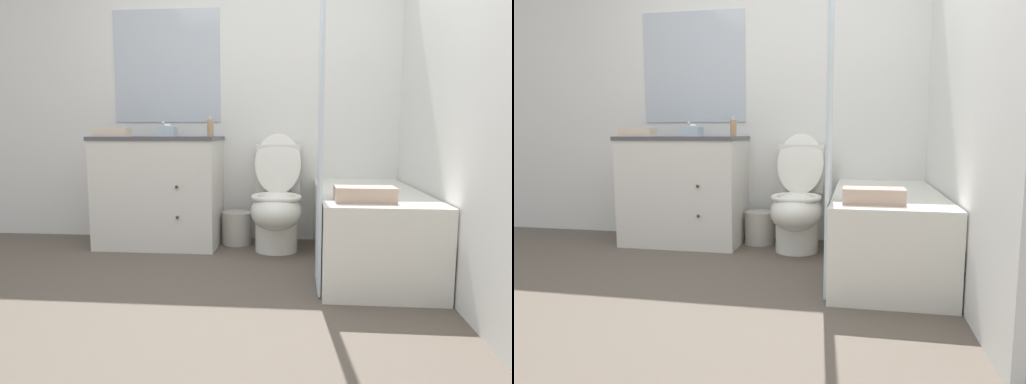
# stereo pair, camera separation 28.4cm
# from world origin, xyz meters

# --- Properties ---
(ground_plane) EXTENTS (14.00, 14.00, 0.00)m
(ground_plane) POSITION_xyz_m (0.00, 0.00, 0.00)
(ground_plane) COLOR brown
(wall_back) EXTENTS (8.00, 0.06, 2.50)m
(wall_back) POSITION_xyz_m (-0.01, 1.72, 1.25)
(wall_back) COLOR silver
(wall_back) RESTS_ON ground_plane
(wall_right) EXTENTS (0.05, 2.70, 2.50)m
(wall_right) POSITION_xyz_m (1.24, 0.85, 1.25)
(wall_right) COLOR silver
(wall_right) RESTS_ON ground_plane
(vanity_cabinet) EXTENTS (0.97, 0.60, 0.88)m
(vanity_cabinet) POSITION_xyz_m (-0.73, 1.42, 0.45)
(vanity_cabinet) COLOR silver
(vanity_cabinet) RESTS_ON ground_plane
(sink_faucet) EXTENTS (0.14, 0.12, 0.12)m
(sink_faucet) POSITION_xyz_m (-0.73, 1.62, 0.92)
(sink_faucet) COLOR silver
(sink_faucet) RESTS_ON vanity_cabinet
(toilet) EXTENTS (0.39, 0.70, 0.91)m
(toilet) POSITION_xyz_m (0.22, 1.34, 0.36)
(toilet) COLOR silver
(toilet) RESTS_ON ground_plane
(bathtub) EXTENTS (0.68, 1.50, 0.53)m
(bathtub) POSITION_xyz_m (0.86, 0.95, 0.27)
(bathtub) COLOR silver
(bathtub) RESTS_ON ground_plane
(shower_curtain) EXTENTS (0.01, 0.40, 1.98)m
(shower_curtain) POSITION_xyz_m (0.51, 0.49, 0.99)
(shower_curtain) COLOR silver
(shower_curtain) RESTS_ON ground_plane
(wastebasket) EXTENTS (0.25, 0.25, 0.27)m
(wastebasket) POSITION_xyz_m (-0.11, 1.49, 0.13)
(wastebasket) COLOR #B7B2A8
(wastebasket) RESTS_ON ground_plane
(tissue_box) EXTENTS (0.13, 0.15, 0.10)m
(tissue_box) POSITION_xyz_m (-0.68, 1.50, 0.92)
(tissue_box) COLOR silver
(tissue_box) RESTS_ON vanity_cabinet
(soap_dispenser) EXTENTS (0.05, 0.05, 0.16)m
(soap_dispenser) POSITION_xyz_m (-0.31, 1.43, 0.96)
(soap_dispenser) COLOR tan
(soap_dispenser) RESTS_ON vanity_cabinet
(hand_towel_folded) EXTENTS (0.26, 0.14, 0.07)m
(hand_towel_folded) POSITION_xyz_m (-1.04, 1.25, 0.92)
(hand_towel_folded) COLOR beige
(hand_towel_folded) RESTS_ON vanity_cabinet
(bath_towel_folded) EXTENTS (0.33, 0.19, 0.09)m
(bath_towel_folded) POSITION_xyz_m (0.76, 0.43, 0.57)
(bath_towel_folded) COLOR tan
(bath_towel_folded) RESTS_ON bathtub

